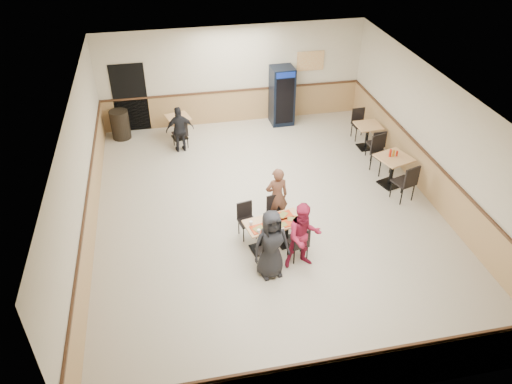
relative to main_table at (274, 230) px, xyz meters
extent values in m
plane|color=beige|center=(0.16, 1.19, -0.44)|extent=(10.00, 10.00, 0.00)
plane|color=silver|center=(0.16, 1.19, 2.56)|extent=(10.00, 10.00, 0.00)
plane|color=beige|center=(0.16, 6.19, 1.06)|extent=(8.00, 0.00, 8.00)
plane|color=beige|center=(0.16, -3.81, 1.06)|extent=(8.00, 0.00, 8.00)
plane|color=beige|center=(-3.84, 1.19, 1.06)|extent=(0.00, 10.00, 10.00)
plane|color=beige|center=(4.16, 1.19, 1.06)|extent=(0.00, 10.00, 10.00)
cube|color=tan|center=(0.16, 6.18, 0.06)|extent=(7.98, 0.03, 1.00)
cube|color=tan|center=(4.14, 1.19, 0.06)|extent=(0.03, 9.98, 1.00)
cube|color=#472B19|center=(0.16, 6.16, 0.59)|extent=(7.98, 0.04, 0.06)
cube|color=black|center=(-2.94, 6.17, 0.61)|extent=(1.00, 0.02, 2.10)
cube|color=orange|center=(2.56, 6.16, 1.36)|extent=(0.85, 0.02, 0.60)
cube|color=black|center=(-0.30, -0.06, -0.42)|extent=(0.46, 0.46, 0.04)
cylinder|color=black|center=(-0.30, -0.06, -0.10)|extent=(0.08, 0.08, 0.60)
cube|color=tan|center=(-0.30, -0.06, 0.20)|extent=(0.72, 0.72, 0.04)
cube|color=black|center=(0.30, 0.06, -0.42)|extent=(0.46, 0.46, 0.04)
cylinder|color=black|center=(0.30, 0.06, -0.10)|extent=(0.08, 0.08, 0.60)
cube|color=tan|center=(0.30, 0.06, 0.20)|extent=(0.72, 0.72, 0.04)
imported|color=black|center=(-0.25, -0.81, 0.32)|extent=(0.81, 0.59, 1.52)
imported|color=maroon|center=(0.44, -0.68, 0.31)|extent=(0.74, 0.58, 1.50)
imported|color=brown|center=(0.25, 0.81, 0.28)|extent=(0.55, 0.38, 1.44)
imported|color=black|center=(-1.62, 4.61, 0.23)|extent=(0.82, 0.42, 1.34)
cube|color=red|center=(0.33, -0.07, 0.23)|extent=(0.44, 0.36, 0.02)
cube|color=red|center=(0.24, 0.15, 0.23)|extent=(0.44, 0.36, 0.02)
cube|color=red|center=(-0.33, -0.17, 0.23)|extent=(0.44, 0.36, 0.02)
cylinder|color=white|center=(0.41, -0.01, 0.23)|extent=(0.20, 0.20, 0.01)
cube|color=#B29545|center=(0.41, -0.01, 0.24)|extent=(0.26, 0.20, 0.02)
cylinder|color=white|center=(0.12, -0.16, 0.23)|extent=(0.20, 0.20, 0.01)
cube|color=#B29545|center=(0.12, -0.16, 0.24)|extent=(0.26, 0.21, 0.02)
cylinder|color=white|center=(-0.37, -0.18, 0.23)|extent=(0.20, 0.20, 0.01)
cube|color=#B29545|center=(-0.37, -0.18, 0.24)|extent=(0.27, 0.25, 0.02)
cylinder|color=white|center=(-0.06, -0.17, 0.23)|extent=(0.20, 0.20, 0.01)
cube|color=#B29545|center=(-0.06, -0.17, 0.24)|extent=(0.24, 0.17, 0.02)
cylinder|color=white|center=(0.24, 0.18, 0.23)|extent=(0.20, 0.20, 0.01)
cube|color=#B29545|center=(0.24, 0.18, 0.24)|extent=(0.27, 0.27, 0.02)
cylinder|color=white|center=(-0.49, 0.00, 0.27)|extent=(0.07, 0.07, 0.09)
cylinder|color=white|center=(-0.39, -0.30, 0.27)|extent=(0.07, 0.07, 0.09)
cylinder|color=white|center=(-0.21, -0.29, 0.27)|extent=(0.07, 0.07, 0.09)
cylinder|color=white|center=(-0.22, 0.00, 0.27)|extent=(0.07, 0.07, 0.09)
cylinder|color=silver|center=(0.04, 0.05, 0.28)|extent=(0.07, 0.07, 0.12)
cylinder|color=silver|center=(0.10, 0.02, 0.28)|extent=(0.07, 0.07, 0.12)
ellipsoid|color=white|center=(0.02, -0.01, 0.27)|extent=(0.13, 0.13, 0.09)
cube|color=black|center=(3.48, 1.77, -0.42)|extent=(0.61, 0.61, 0.04)
cylinder|color=black|center=(3.48, 1.77, -0.03)|extent=(0.10, 0.10, 0.74)
cube|color=tan|center=(3.48, 1.77, 0.35)|extent=(0.95, 0.95, 0.04)
cube|color=black|center=(3.60, 3.72, -0.42)|extent=(0.45, 0.45, 0.04)
cylinder|color=black|center=(3.60, 3.72, -0.07)|extent=(0.09, 0.09, 0.66)
cube|color=tan|center=(3.60, 3.72, 0.27)|extent=(0.70, 0.70, 0.04)
cylinder|color=red|center=(3.38, 1.82, 0.47)|extent=(0.06, 0.06, 0.20)
cylinder|color=#AB7416|center=(3.47, 1.82, 0.46)|extent=(0.06, 0.06, 0.17)
cylinder|color=red|center=(3.56, 1.82, 0.44)|extent=(0.05, 0.05, 0.14)
cube|color=black|center=(-1.62, 5.39, -0.42)|extent=(0.51, 0.51, 0.04)
cylinder|color=black|center=(-1.62, 5.39, -0.09)|extent=(0.08, 0.08, 0.63)
cube|color=tan|center=(-1.62, 5.39, 0.23)|extent=(0.79, 0.79, 0.04)
cube|color=black|center=(1.60, 5.79, 0.46)|extent=(0.70, 0.69, 1.80)
cube|color=black|center=(1.61, 5.45, 0.41)|extent=(0.55, 0.04, 1.42)
cube|color=navy|center=(1.61, 5.44, 1.25)|extent=(0.57, 0.04, 0.17)
cylinder|color=black|center=(-3.31, 5.74, -0.01)|extent=(0.55, 0.55, 0.86)
camera|label=1|loc=(-2.02, -8.04, 6.64)|focal=35.00mm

